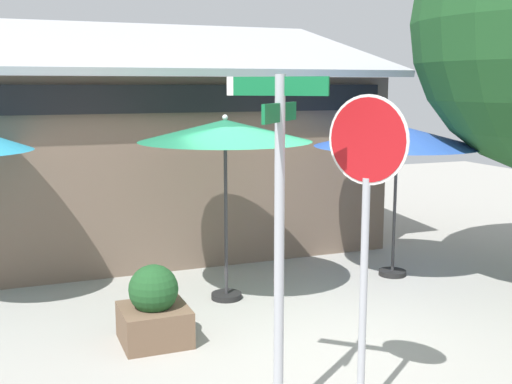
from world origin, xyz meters
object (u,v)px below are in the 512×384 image
Objects in this scene: street_sign_post at (279,218)px; stop_sign at (366,197)px; sidewalk_planter at (154,309)px; patio_umbrella_royal_blue_right at (397,137)px; patio_umbrella_forest_green_center at (225,132)px.

street_sign_post is 0.80m from stop_sign.
patio_umbrella_royal_blue_right is at bearing 16.94° from sidewalk_planter.
sidewalk_planter is at bearing 119.72° from stop_sign.
patio_umbrella_forest_green_center is 1.01× the size of patio_umbrella_royal_blue_right.
sidewalk_planter is (-4.20, -1.28, -1.84)m from patio_umbrella_royal_blue_right.
patio_umbrella_royal_blue_right reaches higher than sidewalk_planter.
patio_umbrella_royal_blue_right is at bearing 44.64° from street_sign_post.
patio_umbrella_forest_green_center reaches higher than patio_umbrella_royal_blue_right.
patio_umbrella_royal_blue_right is 2.74× the size of sidewalk_planter.
street_sign_post is 5.02m from patio_umbrella_royal_blue_right.
sidewalk_planter is at bearing -163.06° from patio_umbrella_royal_blue_right.
patio_umbrella_royal_blue_right is (2.81, 3.71, 0.17)m from stop_sign.
patio_umbrella_forest_green_center is (0.68, 3.42, 0.49)m from street_sign_post.
street_sign_post is at bearing -101.24° from patio_umbrella_forest_green_center.
sidewalk_planter is (-1.39, 2.43, -1.67)m from stop_sign.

